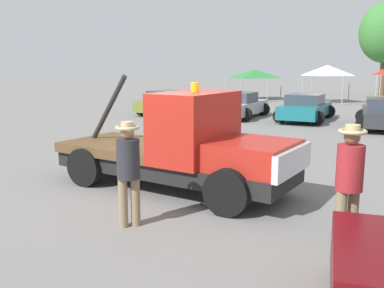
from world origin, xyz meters
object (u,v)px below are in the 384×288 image
at_px(person_near_truck, 350,176).
at_px(parked_car_olive, 169,103).
at_px(parked_car_silver, 238,105).
at_px(parked_car_teal, 305,108).
at_px(person_at_hood, 128,166).
at_px(tow_truck, 185,149).
at_px(canopy_tent_green, 254,74).
at_px(canopy_tent_white, 327,70).

relative_size(person_near_truck, parked_car_olive, 0.43).
bearing_deg(parked_car_silver, parked_car_olive, 93.44).
xyz_separation_m(person_near_truck, parked_car_teal, (-4.25, 14.79, -0.45)).
bearing_deg(person_at_hood, tow_truck, 138.14).
xyz_separation_m(parked_car_olive, parked_car_silver, (4.07, 0.37, 0.00)).
xyz_separation_m(person_near_truck, parked_car_silver, (-7.67, 14.39, -0.46)).
xyz_separation_m(person_at_hood, parked_car_olive, (-8.36, 14.95, -0.42)).
relative_size(parked_car_olive, canopy_tent_green, 1.25).
bearing_deg(parked_car_silver, tow_truck, -164.30).
xyz_separation_m(parked_car_teal, canopy_tent_green, (-6.95, 11.45, 1.42)).
bearing_deg(parked_car_teal, tow_truck, -179.25).
height_order(person_near_truck, parked_car_silver, person_near_truck).
height_order(tow_truck, parked_car_olive, tow_truck).
bearing_deg(canopy_tent_white, parked_car_teal, -83.62).
bearing_deg(canopy_tent_white, canopy_tent_green, 179.22).
height_order(person_at_hood, canopy_tent_green, canopy_tent_green).
distance_m(person_near_truck, parked_car_olive, 18.30).
distance_m(parked_car_silver, canopy_tent_white, 12.09).
relative_size(canopy_tent_green, canopy_tent_white, 1.21).
xyz_separation_m(parked_car_silver, canopy_tent_white, (2.16, 11.77, 1.70)).
bearing_deg(canopy_tent_white, person_at_hood, -85.50).
bearing_deg(canopy_tent_white, person_near_truck, -78.08).
relative_size(tow_truck, person_near_truck, 3.04).
height_order(canopy_tent_green, canopy_tent_white, canopy_tent_white).
height_order(parked_car_teal, canopy_tent_white, canopy_tent_white).
distance_m(person_at_hood, canopy_tent_white, 27.20).
xyz_separation_m(tow_truck, person_near_truck, (3.61, -1.40, 0.18)).
relative_size(parked_car_silver, canopy_tent_green, 1.27).
height_order(tow_truck, canopy_tent_green, tow_truck).
height_order(parked_car_silver, canopy_tent_green, canopy_tent_green).
distance_m(person_near_truck, parked_car_teal, 15.39).
xyz_separation_m(canopy_tent_green, canopy_tent_white, (5.68, -0.08, 0.29)).
bearing_deg(parked_car_olive, tow_truck, -143.68).
relative_size(tow_truck, canopy_tent_white, 1.98).
bearing_deg(person_near_truck, parked_car_teal, -31.70).
bearing_deg(tow_truck, canopy_tent_green, 111.41).
distance_m(person_near_truck, person_at_hood, 3.51).
bearing_deg(canopy_tent_green, person_at_hood, -73.96).
distance_m(parked_car_olive, canopy_tent_green, 12.31).
distance_m(parked_car_olive, parked_car_silver, 4.09).
xyz_separation_m(person_at_hood, parked_car_silver, (-4.29, 15.32, -0.42)).
xyz_separation_m(person_near_truck, canopy_tent_white, (-5.52, 26.16, 1.25)).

